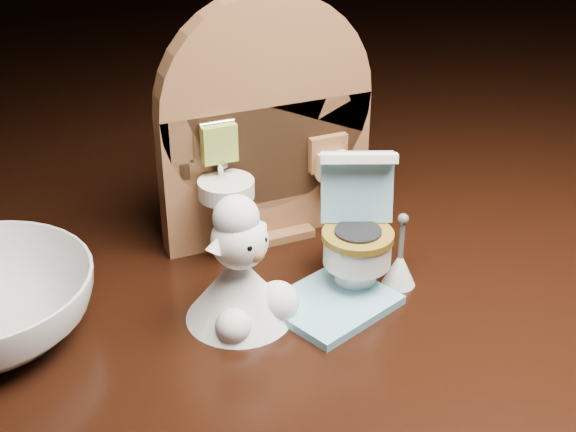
# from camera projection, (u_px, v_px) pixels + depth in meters

# --- Properties ---
(backdrop_panel) EXTENTS (0.13, 0.05, 0.15)m
(backdrop_panel) POSITION_uv_depth(u_px,v_px,m) (265.00, 136.00, 0.47)
(backdrop_panel) COLOR brown
(backdrop_panel) RESTS_ON ground
(toy_toilet) EXTENTS (0.05, 0.05, 0.08)m
(toy_toilet) POSITION_uv_depth(u_px,v_px,m) (356.00, 236.00, 0.44)
(toy_toilet) COLOR white
(toy_toilet) RESTS_ON ground
(bath_mat) EXTENTS (0.08, 0.07, 0.00)m
(bath_mat) POSITION_uv_depth(u_px,v_px,m) (333.00, 303.00, 0.43)
(bath_mat) COLOR #72ACC4
(bath_mat) RESTS_ON ground
(toilet_brush) EXTENTS (0.02, 0.02, 0.04)m
(toilet_brush) POSITION_uv_depth(u_px,v_px,m) (400.00, 266.00, 0.45)
(toilet_brush) COLOR white
(toilet_brush) RESTS_ON ground
(plush_lamb) EXTENTS (0.06, 0.06, 0.07)m
(plush_lamb) POSITION_uv_depth(u_px,v_px,m) (241.00, 277.00, 0.41)
(plush_lamb) COLOR silver
(plush_lamb) RESTS_ON ground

